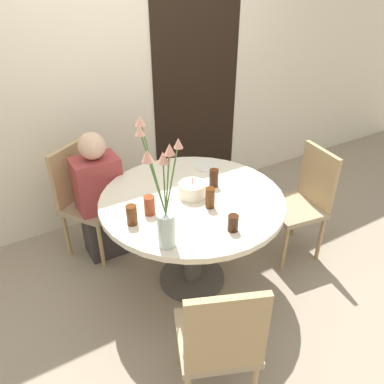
{
  "coord_description": "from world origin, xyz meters",
  "views": [
    {
      "loc": [
        -1.09,
        -1.83,
        2.08
      ],
      "look_at": [
        0.0,
        0.0,
        0.79
      ],
      "focal_mm": 35.0,
      "sensor_mm": 36.0,
      "label": 1
    }
  ],
  "objects_px": {
    "flower_vase": "(163,205)",
    "drink_glass_3": "(210,198)",
    "drink_glass_0": "(214,178)",
    "drink_glass_2": "(233,223)",
    "chair_left_flank": "(84,195)",
    "chair_right_flank": "(304,198)",
    "side_plate": "(206,166)",
    "chair_far_back": "(220,339)",
    "birthday_cake": "(192,190)",
    "person_woman": "(100,201)",
    "drink_glass_1": "(132,215)",
    "drink_glass_4": "(149,205)"
  },
  "relations": [
    {
      "from": "flower_vase",
      "to": "drink_glass_3",
      "type": "bearing_deg",
      "value": 24.84
    },
    {
      "from": "drink_glass_0",
      "to": "drink_glass_2",
      "type": "distance_m",
      "value": 0.52
    },
    {
      "from": "chair_left_flank",
      "to": "chair_right_flank",
      "type": "relative_size",
      "value": 1.0
    },
    {
      "from": "side_plate",
      "to": "chair_far_back",
      "type": "bearing_deg",
      "value": -119.54
    },
    {
      "from": "flower_vase",
      "to": "drink_glass_0",
      "type": "bearing_deg",
      "value": 34.55
    },
    {
      "from": "birthday_cake",
      "to": "chair_left_flank",
      "type": "bearing_deg",
      "value": 125.21
    },
    {
      "from": "side_plate",
      "to": "person_woman",
      "type": "relative_size",
      "value": 0.2
    },
    {
      "from": "chair_far_back",
      "to": "flower_vase",
      "type": "bearing_deg",
      "value": -65.01
    },
    {
      "from": "drink_glass_1",
      "to": "drink_glass_3",
      "type": "bearing_deg",
      "value": -9.62
    },
    {
      "from": "drink_glass_2",
      "to": "person_woman",
      "type": "distance_m",
      "value": 1.22
    },
    {
      "from": "birthday_cake",
      "to": "chair_far_back",
      "type": "bearing_deg",
      "value": -112.64
    },
    {
      "from": "chair_right_flank",
      "to": "person_woman",
      "type": "height_order",
      "value": "person_woman"
    },
    {
      "from": "drink_glass_4",
      "to": "drink_glass_2",
      "type": "bearing_deg",
      "value": -49.58
    },
    {
      "from": "drink_glass_3",
      "to": "drink_glass_4",
      "type": "bearing_deg",
      "value": 160.45
    },
    {
      "from": "drink_glass_3",
      "to": "drink_glass_4",
      "type": "relative_size",
      "value": 1.14
    },
    {
      "from": "drink_glass_4",
      "to": "flower_vase",
      "type": "bearing_deg",
      "value": -100.6
    },
    {
      "from": "flower_vase",
      "to": "side_plate",
      "type": "xyz_separation_m",
      "value": [
        0.71,
        0.69,
        -0.27
      ]
    },
    {
      "from": "birthday_cake",
      "to": "drink_glass_4",
      "type": "relative_size",
      "value": 1.48
    },
    {
      "from": "birthday_cake",
      "to": "drink_glass_3",
      "type": "distance_m",
      "value": 0.18
    },
    {
      "from": "chair_far_back",
      "to": "person_woman",
      "type": "height_order",
      "value": "person_woman"
    },
    {
      "from": "chair_right_flank",
      "to": "person_woman",
      "type": "bearing_deg",
      "value": -111.28
    },
    {
      "from": "side_plate",
      "to": "drink_glass_2",
      "type": "height_order",
      "value": "drink_glass_2"
    },
    {
      "from": "chair_right_flank",
      "to": "drink_glass_3",
      "type": "distance_m",
      "value": 0.95
    },
    {
      "from": "drink_glass_1",
      "to": "drink_glass_3",
      "type": "distance_m",
      "value": 0.51
    },
    {
      "from": "drink_glass_0",
      "to": "drink_glass_4",
      "type": "distance_m",
      "value": 0.54
    },
    {
      "from": "flower_vase",
      "to": "drink_glass_1",
      "type": "height_order",
      "value": "flower_vase"
    },
    {
      "from": "drink_glass_1",
      "to": "drink_glass_3",
      "type": "height_order",
      "value": "drink_glass_3"
    },
    {
      "from": "person_woman",
      "to": "chair_left_flank",
      "type": "bearing_deg",
      "value": 124.51
    },
    {
      "from": "drink_glass_0",
      "to": "drink_glass_1",
      "type": "bearing_deg",
      "value": -169.23
    },
    {
      "from": "flower_vase",
      "to": "drink_glass_2",
      "type": "height_order",
      "value": "flower_vase"
    },
    {
      "from": "chair_left_flank",
      "to": "birthday_cake",
      "type": "xyz_separation_m",
      "value": [
        0.55,
        -0.78,
        0.28
      ]
    },
    {
      "from": "chair_right_flank",
      "to": "side_plate",
      "type": "bearing_deg",
      "value": -118.81
    },
    {
      "from": "chair_left_flank",
      "to": "drink_glass_3",
      "type": "height_order",
      "value": "chair_left_flank"
    },
    {
      "from": "side_plate",
      "to": "drink_glass_0",
      "type": "bearing_deg",
      "value": -112.38
    },
    {
      "from": "drink_glass_1",
      "to": "drink_glass_2",
      "type": "bearing_deg",
      "value": -36.81
    },
    {
      "from": "birthday_cake",
      "to": "drink_glass_4",
      "type": "bearing_deg",
      "value": -172.8
    },
    {
      "from": "drink_glass_2",
      "to": "drink_glass_3",
      "type": "distance_m",
      "value": 0.28
    },
    {
      "from": "drink_glass_4",
      "to": "drink_glass_1",
      "type": "bearing_deg",
      "value": -161.99
    },
    {
      "from": "drink_glass_1",
      "to": "person_woman",
      "type": "relative_size",
      "value": 0.12
    },
    {
      "from": "chair_right_flank",
      "to": "drink_glass_1",
      "type": "distance_m",
      "value": 1.44
    },
    {
      "from": "drink_glass_4",
      "to": "person_woman",
      "type": "bearing_deg",
      "value": 100.2
    },
    {
      "from": "chair_right_flank",
      "to": "drink_glass_2",
      "type": "bearing_deg",
      "value": -63.72
    },
    {
      "from": "drink_glass_3",
      "to": "drink_glass_1",
      "type": "bearing_deg",
      "value": 170.38
    },
    {
      "from": "chair_left_flank",
      "to": "chair_far_back",
      "type": "relative_size",
      "value": 1.0
    },
    {
      "from": "drink_glass_1",
      "to": "person_woman",
      "type": "bearing_deg",
      "value": 88.96
    },
    {
      "from": "drink_glass_1",
      "to": "person_woman",
      "type": "xyz_separation_m",
      "value": [
        0.01,
        0.73,
        -0.31
      ]
    },
    {
      "from": "drink_glass_0",
      "to": "drink_glass_3",
      "type": "height_order",
      "value": "drink_glass_3"
    },
    {
      "from": "chair_right_flank",
      "to": "drink_glass_2",
      "type": "distance_m",
      "value": 1.01
    },
    {
      "from": "birthday_cake",
      "to": "drink_glass_2",
      "type": "height_order",
      "value": "birthday_cake"
    },
    {
      "from": "person_woman",
      "to": "drink_glass_3",
      "type": "bearing_deg",
      "value": -59.12
    }
  ]
}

